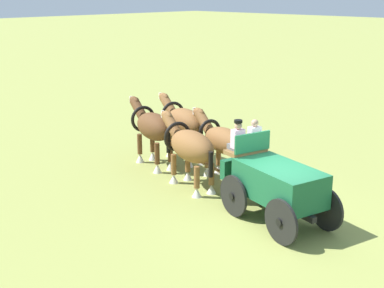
{
  "coord_description": "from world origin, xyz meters",
  "views": [
    {
      "loc": [
        -7.65,
        11.18,
        6.19
      ],
      "look_at": [
        4.23,
        -0.93,
        1.2
      ],
      "focal_mm": 49.0,
      "sensor_mm": 36.0,
      "label": 1
    }
  ],
  "objects_px": {
    "draft_horse_rear_near": "(190,147)",
    "draft_horse_rear_off": "(223,142)",
    "draft_horse_lead_near": "(153,127)",
    "show_wagon": "(275,182)",
    "draft_horse_lead_off": "(184,123)"
  },
  "relations": [
    {
      "from": "draft_horse_lead_near",
      "to": "show_wagon",
      "type": "bearing_deg",
      "value": 172.12
    },
    {
      "from": "show_wagon",
      "to": "draft_horse_rear_off",
      "type": "distance_m",
      "value": 3.51
    },
    {
      "from": "draft_horse_rear_off",
      "to": "draft_horse_lead_off",
      "type": "bearing_deg",
      "value": -14.04
    },
    {
      "from": "show_wagon",
      "to": "draft_horse_lead_off",
      "type": "bearing_deg",
      "value": -20.2
    },
    {
      "from": "draft_horse_rear_off",
      "to": "draft_horse_lead_near",
      "type": "relative_size",
      "value": 1.04
    },
    {
      "from": "show_wagon",
      "to": "draft_horse_rear_off",
      "type": "bearing_deg",
      "value": -24.74
    },
    {
      "from": "draft_horse_rear_near",
      "to": "draft_horse_lead_near",
      "type": "xyz_separation_m",
      "value": [
        2.53,
        -0.63,
        0.06
      ]
    },
    {
      "from": "draft_horse_rear_near",
      "to": "draft_horse_lead_off",
      "type": "height_order",
      "value": "draft_horse_lead_off"
    },
    {
      "from": "show_wagon",
      "to": "draft_horse_rear_near",
      "type": "height_order",
      "value": "show_wagon"
    },
    {
      "from": "draft_horse_rear_off",
      "to": "show_wagon",
      "type": "bearing_deg",
      "value": 155.26
    },
    {
      "from": "show_wagon",
      "to": "draft_horse_rear_near",
      "type": "distance_m",
      "value": 3.49
    },
    {
      "from": "draft_horse_rear_near",
      "to": "draft_horse_rear_off",
      "type": "bearing_deg",
      "value": -103.07
    },
    {
      "from": "show_wagon",
      "to": "draft_horse_lead_near",
      "type": "bearing_deg",
      "value": -7.88
    },
    {
      "from": "draft_horse_rear_off",
      "to": "draft_horse_rear_near",
      "type": "bearing_deg",
      "value": 76.93
    },
    {
      "from": "show_wagon",
      "to": "draft_horse_lead_near",
      "type": "xyz_separation_m",
      "value": [
        6.0,
        -0.83,
        0.3
      ]
    }
  ]
}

